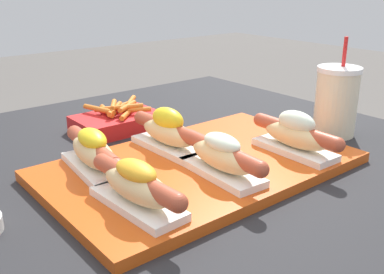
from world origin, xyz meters
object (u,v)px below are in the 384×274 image
at_px(serving_tray, 199,166).
at_px(hot_dog_4, 168,131).
at_px(hot_dog_3, 93,152).
at_px(hot_dog_2, 296,134).
at_px(hot_dog_0, 137,185).
at_px(fries_basket, 119,120).
at_px(hot_dog_1, 222,156).
at_px(drink_cup, 336,101).

xyz_separation_m(serving_tray, hot_dog_4, (-0.01, 0.08, 0.04)).
bearing_deg(hot_dog_3, hot_dog_2, -26.01).
xyz_separation_m(serving_tray, hot_dog_0, (-0.17, -0.07, 0.04)).
relative_size(hot_dog_3, fries_basket, 1.10).
distance_m(serving_tray, fries_basket, 0.29).
bearing_deg(hot_dog_1, serving_tray, 82.99).
distance_m(hot_dog_1, drink_cup, 0.36).
distance_m(hot_dog_2, drink_cup, 0.19).
bearing_deg(hot_dog_0, hot_dog_2, -1.07).
relative_size(hot_dog_0, hot_dog_2, 1.00).
relative_size(hot_dog_1, hot_dog_2, 1.00).
bearing_deg(fries_basket, hot_dog_3, -129.16).
bearing_deg(hot_dog_4, hot_dog_1, -90.51).
height_order(hot_dog_3, hot_dog_4, hot_dog_4).
xyz_separation_m(hot_dog_0, drink_cup, (0.52, 0.04, 0.02)).
bearing_deg(hot_dog_3, drink_cup, -12.58).
height_order(serving_tray, hot_dog_3, hot_dog_3).
xyz_separation_m(hot_dog_3, fries_basket, (0.17, 0.21, -0.03)).
height_order(hot_dog_0, hot_dog_3, hot_dog_3).
distance_m(hot_dog_4, drink_cup, 0.37).
relative_size(hot_dog_3, hot_dog_4, 1.00).
xyz_separation_m(hot_dog_1, hot_dog_2, (0.17, -0.01, 0.00)).
height_order(hot_dog_3, drink_cup, drink_cup).
xyz_separation_m(serving_tray, hot_dog_3, (-0.16, 0.08, 0.04)).
height_order(serving_tray, hot_dog_2, hot_dog_2).
height_order(hot_dog_0, drink_cup, drink_cup).
height_order(hot_dog_1, hot_dog_3, hot_dog_3).
relative_size(hot_dog_1, drink_cup, 0.97).
relative_size(serving_tray, hot_dog_1, 2.65).
relative_size(hot_dog_0, hot_dog_1, 1.00).
relative_size(hot_dog_2, hot_dog_3, 1.00).
bearing_deg(hot_dog_1, hot_dog_2, -3.92).
bearing_deg(drink_cup, hot_dog_2, -166.82).
bearing_deg(hot_dog_0, drink_cup, 4.11).
height_order(hot_dog_4, fries_basket, hot_dog_4).
relative_size(hot_dog_2, hot_dog_4, 1.00).
bearing_deg(hot_dog_0, fries_basket, 63.26).
bearing_deg(drink_cup, serving_tray, 174.58).
distance_m(hot_dog_1, hot_dog_2, 0.17).
xyz_separation_m(hot_dog_1, hot_dog_3, (-0.15, 0.14, 0.00)).
height_order(serving_tray, hot_dog_0, hot_dog_0).
distance_m(hot_dog_0, hot_dog_4, 0.22).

